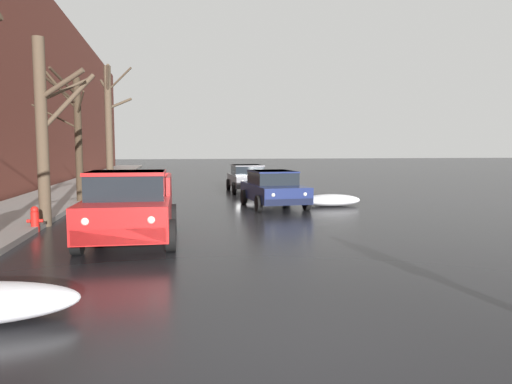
# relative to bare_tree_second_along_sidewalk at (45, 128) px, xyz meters

# --- Properties ---
(ground_plane) EXTENTS (200.00, 200.00, 0.00)m
(ground_plane) POSITION_rel_bare_tree_second_along_sidewalk_xyz_m (4.81, -10.00, -2.87)
(ground_plane) COLOR black
(left_sidewalk_slab) EXTENTS (3.19, 80.00, 0.16)m
(left_sidewalk_slab) POSITION_rel_bare_tree_second_along_sidewalk_xyz_m (-1.63, 8.00, -2.79)
(left_sidewalk_slab) COLOR gray
(left_sidewalk_slab) RESTS_ON ground
(brick_townhouse_facade) EXTENTS (0.63, 80.00, 11.52)m
(brick_townhouse_facade) POSITION_rel_bare_tree_second_along_sidewalk_xyz_m (-3.72, 7.99, 2.89)
(brick_townhouse_facade) COLOR brown
(brick_townhouse_facade) RESTS_ON ground
(snow_bank_along_left_kerb) EXTENTS (2.38, 1.31, 0.46)m
(snow_bank_along_left_kerb) POSITION_rel_bare_tree_second_along_sidewalk_xyz_m (9.85, 3.11, -2.64)
(snow_bank_along_left_kerb) COLOR white
(snow_bank_along_left_kerb) RESTS_ON ground
(snow_bank_mid_block_left) EXTENTS (2.95, 1.33, 0.54)m
(snow_bank_mid_block_left) POSITION_rel_bare_tree_second_along_sidewalk_xyz_m (0.49, 9.25, -2.64)
(snow_bank_mid_block_left) COLOR white
(snow_bank_mid_block_left) RESTS_ON ground
(bare_tree_second_along_sidewalk) EXTENTS (1.63, 1.53, 5.45)m
(bare_tree_second_along_sidewalk) POSITION_rel_bare_tree_second_along_sidewalk_xyz_m (0.00, 0.00, 0.00)
(bare_tree_second_along_sidewalk) COLOR #4C3D2D
(bare_tree_second_along_sidewalk) RESTS_ON ground
(bare_tree_mid_block) EXTENTS (2.31, 2.70, 5.49)m
(bare_tree_mid_block) POSITION_rel_bare_tree_second_along_sidewalk_xyz_m (-0.17, 5.42, 0.03)
(bare_tree_mid_block) COLOR #382B1E
(bare_tree_mid_block) RESTS_ON ground
(bare_tree_far_down_block) EXTENTS (2.13, 2.68, 7.23)m
(bare_tree_far_down_block) POSITION_rel_bare_tree_second_along_sidewalk_xyz_m (-0.05, 15.16, 1.01)
(bare_tree_far_down_block) COLOR #4C3D2D
(bare_tree_far_down_block) RESTS_ON ground
(pickup_truck_red_approaching_near_lane) EXTENTS (2.27, 4.90, 1.76)m
(pickup_truck_red_approaching_near_lane) POSITION_rel_bare_tree_second_along_sidewalk_xyz_m (2.57, -2.76, -1.99)
(pickup_truck_red_approaching_near_lane) COLOR red
(pickup_truck_red_approaching_near_lane) RESTS_ON ground
(sedan_darkblue_parked_kerbside_close) EXTENTS (2.20, 4.10, 1.42)m
(sedan_darkblue_parked_kerbside_close) POSITION_rel_bare_tree_second_along_sidewalk_xyz_m (7.50, 3.22, -2.12)
(sedan_darkblue_parked_kerbside_close) COLOR navy
(sedan_darkblue_parked_kerbside_close) RESTS_ON ground
(sedan_grey_parked_kerbside_mid) EXTENTS (1.98, 4.10, 1.42)m
(sedan_grey_parked_kerbside_mid) POSITION_rel_bare_tree_second_along_sidewalk_xyz_m (7.59, 9.96, -2.12)
(sedan_grey_parked_kerbside_mid) COLOR slate
(sedan_grey_parked_kerbside_mid) RESTS_ON ground
(fire_hydrant) EXTENTS (0.42, 0.22, 0.71)m
(fire_hydrant) POSITION_rel_bare_tree_second_along_sidewalk_xyz_m (-0.13, -0.94, -2.51)
(fire_hydrant) COLOR red
(fire_hydrant) RESTS_ON ground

